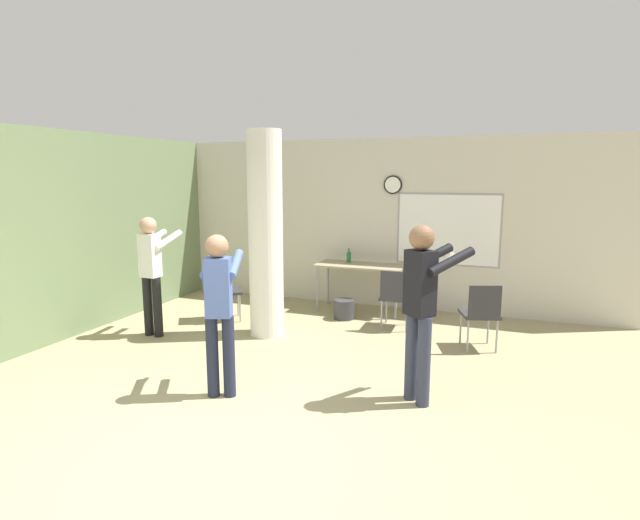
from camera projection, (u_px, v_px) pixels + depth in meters
ground_plane at (212, 456)px, 3.96m from camera, size 24.00×24.00×0.00m
wall_left_accent at (96, 231)px, 7.24m from camera, size 0.12×7.00×2.80m
wall_back at (376, 224)px, 8.38m from camera, size 8.00×0.15×2.80m
support_pillar at (266, 235)px, 6.77m from camera, size 0.47×0.47×2.80m
folding_table at (360, 268)px, 8.08m from camera, size 1.42×0.64×0.78m
bottle_on_table at (349, 257)px, 8.27m from camera, size 0.07×0.07×0.23m
waste_bin at (344, 309)px, 7.74m from camera, size 0.32×0.32×0.30m
chair_near_pillar at (222, 288)px, 7.60m from camera, size 0.61×0.61×0.87m
chair_table_right at (396, 294)px, 7.17m from camera, size 0.45×0.45×0.87m
chair_mid_room at (481, 311)px, 6.29m from camera, size 0.56×0.56×0.87m
person_watching_back at (152, 267)px, 6.80m from camera, size 0.37×0.62×1.65m
person_playing_side at (422, 300)px, 4.75m from camera, size 0.64×0.70×1.75m
person_playing_front at (219, 302)px, 4.91m from camera, size 0.51×0.66×1.64m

